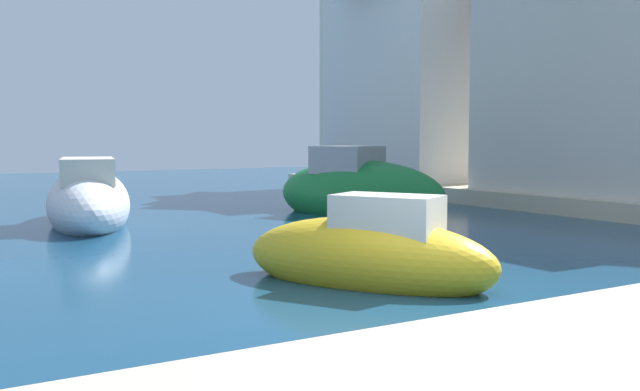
{
  "coord_description": "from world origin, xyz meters",
  "views": [
    {
      "loc": [
        -5.63,
        -6.88,
        2.11
      ],
      "look_at": [
        2.61,
        6.84,
        0.83
      ],
      "focal_mm": 39.89,
      "sensor_mm": 36.0,
      "label": 1
    }
  ],
  "objects_px": {
    "moored_boat_0": "(359,192)",
    "waterfront_building_main": "(637,57)",
    "moored_boat_1": "(369,255)",
    "waterfront_building_far": "(409,71)",
    "moored_boat_3": "(89,201)",
    "waterfront_building_annex": "(429,70)"
  },
  "relations": [
    {
      "from": "waterfront_building_annex",
      "to": "waterfront_building_far",
      "type": "xyz_separation_m",
      "value": [
        -0.0,
        1.29,
        0.08
      ]
    },
    {
      "from": "moored_boat_1",
      "to": "waterfront_building_far",
      "type": "height_order",
      "value": "waterfront_building_far"
    },
    {
      "from": "waterfront_building_main",
      "to": "waterfront_building_annex",
      "type": "relative_size",
      "value": 1.05
    },
    {
      "from": "moored_boat_0",
      "to": "waterfront_building_far",
      "type": "relative_size",
      "value": 0.64
    },
    {
      "from": "moored_boat_1",
      "to": "waterfront_building_annex",
      "type": "height_order",
      "value": "waterfront_building_annex"
    },
    {
      "from": "moored_boat_0",
      "to": "waterfront_building_annex",
      "type": "xyz_separation_m",
      "value": [
        7.43,
        5.98,
        4.26
      ]
    },
    {
      "from": "moored_boat_1",
      "to": "waterfront_building_far",
      "type": "relative_size",
      "value": 0.47
    },
    {
      "from": "moored_boat_1",
      "to": "moored_boat_0",
      "type": "bearing_deg",
      "value": -63.18
    },
    {
      "from": "moored_boat_0",
      "to": "waterfront_building_far",
      "type": "bearing_deg",
      "value": 110.43
    },
    {
      "from": "moored_boat_3",
      "to": "waterfront_building_annex",
      "type": "relative_size",
      "value": 0.73
    },
    {
      "from": "moored_boat_1",
      "to": "moored_boat_3",
      "type": "bearing_deg",
      "value": -19.41
    },
    {
      "from": "moored_boat_0",
      "to": "waterfront_building_main",
      "type": "bearing_deg",
      "value": 41.61
    },
    {
      "from": "moored_boat_0",
      "to": "waterfront_building_far",
      "type": "height_order",
      "value": "waterfront_building_far"
    },
    {
      "from": "waterfront_building_main",
      "to": "waterfront_building_far",
      "type": "xyz_separation_m",
      "value": [
        -0.0,
        10.65,
        0.48
      ]
    },
    {
      "from": "moored_boat_1",
      "to": "waterfront_building_main",
      "type": "relative_size",
      "value": 0.45
    },
    {
      "from": "waterfront_building_main",
      "to": "waterfront_building_far",
      "type": "height_order",
      "value": "waterfront_building_far"
    },
    {
      "from": "moored_boat_0",
      "to": "waterfront_building_annex",
      "type": "bearing_deg",
      "value": 104.88
    },
    {
      "from": "moored_boat_1",
      "to": "waterfront_building_annex",
      "type": "relative_size",
      "value": 0.48
    },
    {
      "from": "waterfront_building_annex",
      "to": "waterfront_building_far",
      "type": "relative_size",
      "value": 0.98
    },
    {
      "from": "moored_boat_0",
      "to": "moored_boat_1",
      "type": "height_order",
      "value": "moored_boat_0"
    },
    {
      "from": "moored_boat_1",
      "to": "waterfront_building_main",
      "type": "distance_m",
      "value": 14.17
    },
    {
      "from": "moored_boat_0",
      "to": "moored_boat_3",
      "type": "height_order",
      "value": "moored_boat_0"
    }
  ]
}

